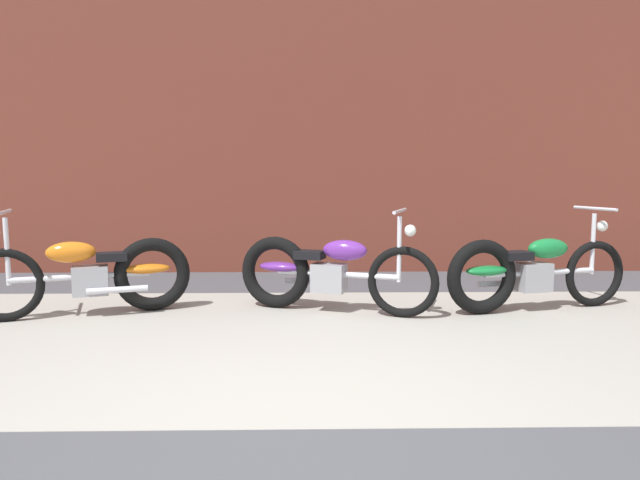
{
  "coord_description": "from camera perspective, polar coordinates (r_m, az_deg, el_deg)",
  "views": [
    {
      "loc": [
        0.15,
        -2.77,
        1.31
      ],
      "look_at": [
        0.25,
        2.26,
        0.75
      ],
      "focal_mm": 31.07,
      "sensor_mm": 36.0,
      "label": 1
    }
  ],
  "objects": [
    {
      "name": "sidewalk_slab",
      "position": [
        4.71,
        -2.91,
        -9.79
      ],
      "size": [
        36.0,
        3.5,
        0.01
      ],
      "primitive_type": "cube",
      "color": "#9E998E",
      "rests_on": "ground"
    },
    {
      "name": "ground_plane",
      "position": [
        3.06,
        -4.0,
        -18.93
      ],
      "size": [
        80.0,
        80.0,
        0.0
      ],
      "primitive_type": "plane",
      "color": "#47474C"
    },
    {
      "name": "brick_building_wall",
      "position": [
        8.03,
        -2.21,
        13.33
      ],
      "size": [
        36.0,
        0.5,
        4.58
      ],
      "primitive_type": "cube",
      "color": "brown",
      "rests_on": "ground"
    },
    {
      "name": "motorcycle_orange",
      "position": [
        5.73,
        -21.81,
        -3.27
      ],
      "size": [
        1.93,
        0.87,
        1.03
      ],
      "rotation": [
        0.0,
        0.0,
        3.47
      ],
      "color": "black",
      "rests_on": "ground"
    },
    {
      "name": "motorcycle_green",
      "position": [
        5.84,
        20.47,
        -3.05
      ],
      "size": [
        1.97,
        0.74,
        1.03
      ],
      "rotation": [
        0.0,
        0.0,
        0.24
      ],
      "color": "black",
      "rests_on": "ground"
    },
    {
      "name": "motorcycle_purple",
      "position": [
        5.46,
        0.16,
        -3.27
      ],
      "size": [
        1.93,
        0.88,
        1.03
      ],
      "rotation": [
        0.0,
        0.0,
        -0.34
      ],
      "color": "black",
      "rests_on": "ground"
    }
  ]
}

